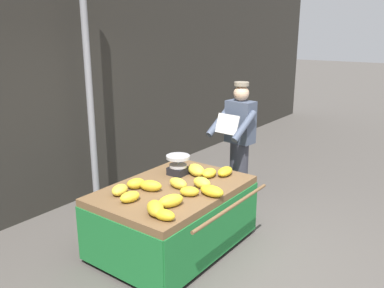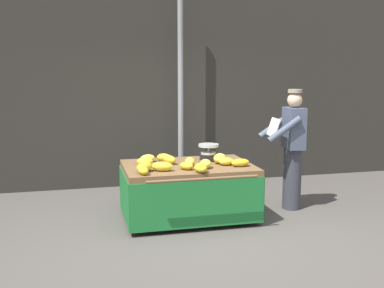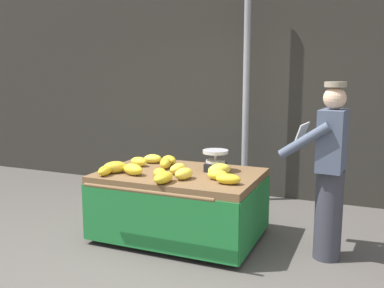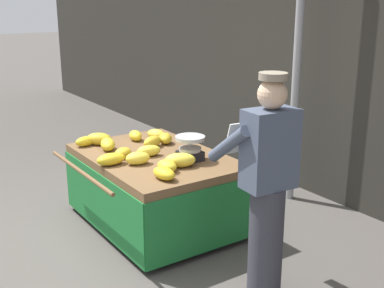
{
  "view_description": "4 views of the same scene",
  "coord_description": "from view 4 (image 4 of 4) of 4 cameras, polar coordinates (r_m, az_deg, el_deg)",
  "views": [
    {
      "loc": [
        -3.15,
        -1.95,
        2.38
      ],
      "look_at": [
        0.54,
        0.78,
        1.07
      ],
      "focal_mm": 37.38,
      "sensor_mm": 36.0,
      "label": 1
    },
    {
      "loc": [
        -1.41,
        -5.23,
        1.98
      ],
      "look_at": [
        0.06,
        0.68,
        1.0
      ],
      "focal_mm": 43.36,
      "sensor_mm": 36.0,
      "label": 2
    },
    {
      "loc": [
        1.87,
        -3.46,
        1.8
      ],
      "look_at": [
        0.13,
        0.64,
        1.05
      ],
      "focal_mm": 39.99,
      "sensor_mm": 36.0,
      "label": 3
    },
    {
      "loc": [
        4.03,
        -1.66,
        2.2
      ],
      "look_at": [
        0.5,
        0.73,
        0.95
      ],
      "focal_mm": 46.64,
      "sensor_mm": 36.0,
      "label": 4
    }
  ],
  "objects": [
    {
      "name": "banana_bunch_8",
      "position": [
        4.81,
        -4.94,
        -0.79
      ],
      "size": [
        0.17,
        0.26,
        0.11
      ],
      "primitive_type": "ellipsoid",
      "rotation": [
        0.0,
        0.0,
        2.98
      ],
      "color": "yellow",
      "rests_on": "banana_cart"
    },
    {
      "name": "banana_bunch_7",
      "position": [
        4.59,
        -6.22,
        -1.62
      ],
      "size": [
        0.19,
        0.26,
        0.12
      ],
      "primitive_type": "ellipsoid",
      "rotation": [
        0.0,
        0.0,
        2.9
      ],
      "color": "yellow",
      "rests_on": "banana_cart"
    },
    {
      "name": "weighing_scale",
      "position": [
        4.66,
        -0.21,
        -0.49
      ],
      "size": [
        0.28,
        0.28,
        0.23
      ],
      "color": "black",
      "rests_on": "banana_cart"
    },
    {
      "name": "banana_bunch_13",
      "position": [
        4.8,
        -7.91,
        -1.0
      ],
      "size": [
        0.22,
        0.24,
        0.1
      ],
      "primitive_type": "ellipsoid",
      "rotation": [
        0.0,
        0.0,
        0.54
      ],
      "color": "gold",
      "rests_on": "banana_cart"
    },
    {
      "name": "banana_bunch_0",
      "position": [
        4.2,
        -3.21,
        -3.37
      ],
      "size": [
        0.26,
        0.16,
        0.1
      ],
      "primitive_type": "ellipsoid",
      "rotation": [
        0.0,
        0.0,
        1.65
      ],
      "color": "gold",
      "rests_on": "banana_cart"
    },
    {
      "name": "banana_cart",
      "position": [
        4.93,
        -4.32,
        -3.39
      ],
      "size": [
        1.72,
        1.37,
        0.73
      ],
      "color": "brown",
      "rests_on": "ground"
    },
    {
      "name": "banana_bunch_12",
      "position": [
        5.25,
        -12.12,
        0.3
      ],
      "size": [
        0.15,
        0.23,
        0.1
      ],
      "primitive_type": "ellipsoid",
      "rotation": [
        0.0,
        0.0,
        0.16
      ],
      "color": "gold",
      "rests_on": "banana_cart"
    },
    {
      "name": "street_pole",
      "position": [
        5.46,
        12.01,
        10.49
      ],
      "size": [
        0.09,
        0.09,
        3.36
      ],
      "primitive_type": "cylinder",
      "color": "gray",
      "rests_on": "ground"
    },
    {
      "name": "banana_bunch_4",
      "position": [
        5.42,
        -4.13,
        1.15
      ],
      "size": [
        0.25,
        0.2,
        0.1
      ],
      "primitive_type": "ellipsoid",
      "rotation": [
        0.0,
        0.0,
        1.88
      ],
      "color": "yellow",
      "rests_on": "banana_cart"
    },
    {
      "name": "banana_bunch_5",
      "position": [
        5.37,
        -6.48,
        0.97
      ],
      "size": [
        0.24,
        0.17,
        0.11
      ],
      "primitive_type": "ellipsoid",
      "rotation": [
        0.0,
        0.0,
        1.34
      ],
      "color": "yellow",
      "rests_on": "banana_cart"
    },
    {
      "name": "banana_bunch_6",
      "position": [
        5.22,
        -3.06,
        0.63
      ],
      "size": [
        0.24,
        0.22,
        0.11
      ],
      "primitive_type": "ellipsoid",
      "rotation": [
        0.0,
        0.0,
        1.07
      ],
      "color": "gold",
      "rests_on": "banana_cart"
    },
    {
      "name": "ground_plane",
      "position": [
        4.88,
        -10.68,
        -10.77
      ],
      "size": [
        60.0,
        60.0,
        0.0
      ],
      "primitive_type": "plane",
      "color": "#514C47"
    },
    {
      "name": "banana_bunch_9",
      "position": [
        4.61,
        -9.26,
        -1.72
      ],
      "size": [
        0.16,
        0.27,
        0.11
      ],
      "primitive_type": "ellipsoid",
      "rotation": [
        0.0,
        0.0,
        3.12
      ],
      "color": "gold",
      "rests_on": "banana_cart"
    },
    {
      "name": "back_wall",
      "position": [
        5.94,
        13.52,
        13.66
      ],
      "size": [
        16.0,
        0.24,
        3.94
      ],
      "primitive_type": "cube",
      "color": "#2D2B26",
      "rests_on": "ground"
    },
    {
      "name": "banana_bunch_10",
      "position": [
        5.07,
        -9.6,
        -0.03
      ],
      "size": [
        0.3,
        0.22,
        0.12
      ],
      "primitive_type": "ellipsoid",
      "rotation": [
        0.0,
        0.0,
        1.22
      ],
      "color": "yellow",
      "rests_on": "banana_cart"
    },
    {
      "name": "banana_bunch_3",
      "position": [
        5.26,
        -10.61,
        0.58
      ],
      "size": [
        0.29,
        0.3,
        0.13
      ],
      "primitive_type": "ellipsoid",
      "rotation": [
        0.0,
        0.0,
        2.46
      ],
      "color": "gold",
      "rests_on": "banana_cart"
    },
    {
      "name": "vendor_person",
      "position": [
        3.69,
        8.54,
        -4.92
      ],
      "size": [
        0.6,
        0.55,
        1.71
      ],
      "color": "#383842",
      "rests_on": "ground"
    },
    {
      "name": "banana_bunch_2",
      "position": [
        4.39,
        -2.87,
        -2.51
      ],
      "size": [
        0.22,
        0.16,
        0.1
      ],
      "primitive_type": "ellipsoid",
      "rotation": [
        0.0,
        0.0,
        1.63
      ],
      "color": "yellow",
      "rests_on": "banana_cart"
    },
    {
      "name": "banana_bunch_1",
      "position": [
        4.49,
        -1.36,
        -1.85
      ],
      "size": [
        0.28,
        0.32,
        0.13
      ],
      "primitive_type": "ellipsoid",
      "rotation": [
        0.0,
        0.0,
        2.66
      ],
      "color": "yellow",
      "rests_on": "banana_cart"
    },
    {
      "name": "banana_bunch_11",
      "position": [
        5.1,
        -4.54,
        0.26
      ],
      "size": [
        0.21,
        0.27,
        0.12
      ],
      "primitive_type": "ellipsoid",
      "rotation": [
        0.0,
        0.0,
        0.39
      ],
      "color": "gold",
      "rests_on": "banana_cart"
    }
  ]
}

